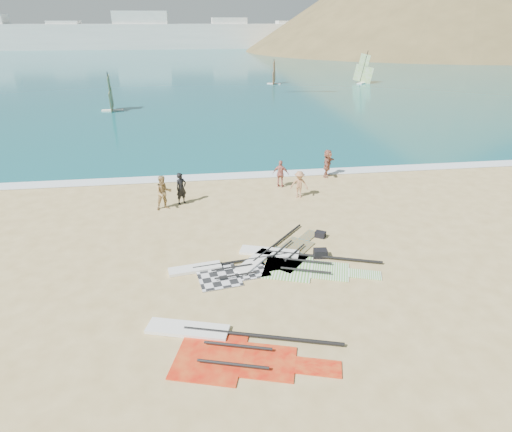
{
  "coord_description": "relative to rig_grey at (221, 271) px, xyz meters",
  "views": [
    {
      "loc": [
        -3.43,
        -13.1,
        8.88
      ],
      "look_at": [
        -1.03,
        4.0,
        1.0
      ],
      "focal_mm": 30.0,
      "sensor_mm": 36.0,
      "label": 1
    }
  ],
  "objects": [
    {
      "name": "windsurfer_centre",
      "position": [
        11.66,
        53.3,
        1.1
      ],
      "size": [
        2.14,
        2.39,
        3.76
      ],
      "rotation": [
        0.0,
        0.0,
        -0.35
      ],
      "color": "white",
      "rests_on": "ground"
    },
    {
      "name": "far_town",
      "position": [
        -12.93,
        148.81,
        4.45
      ],
      "size": [
        160.0,
        8.0,
        12.0
      ],
      "color": "white",
      "rests_on": "ground"
    },
    {
      "name": "ground",
      "position": [
        2.8,
        -1.19,
        -0.05
      ],
      "size": [
        300.0,
        300.0,
        0.0
      ],
      "primitive_type": "plane",
      "color": "#D5BB7C",
      "rests_on": "ground"
    },
    {
      "name": "sea",
      "position": [
        2.8,
        130.81,
        -0.05
      ],
      "size": [
        300.0,
        240.0,
        0.06
      ],
      "primitive_type": "cube",
      "color": "#0D5A5D",
      "rests_on": "ground"
    },
    {
      "name": "surf_line",
      "position": [
        2.8,
        11.11,
        -0.05
      ],
      "size": [
        300.0,
        1.2,
        0.04
      ],
      "primitive_type": "cube",
      "color": "white",
      "rests_on": "ground"
    },
    {
      "name": "beachgoer_right",
      "position": [
        7.3,
        10.31,
        0.82
      ],
      "size": [
        1.25,
        1.64,
        1.73
      ],
      "primitive_type": "imported",
      "rotation": [
        0.0,
        0.0,
        1.04
      ],
      "color": "#AC6953",
      "rests_on": "ground"
    },
    {
      "name": "windsurfer_left",
      "position": [
        -9.51,
        34.29,
        1.18
      ],
      "size": [
        2.29,
        2.78,
        4.15
      ],
      "rotation": [
        0.0,
        0.0,
        0.04
      ],
      "color": "white",
      "rests_on": "ground"
    },
    {
      "name": "rig_red",
      "position": [
        -0.23,
        -4.2,
        0.0
      ],
      "size": [
        6.0,
        3.31,
        0.2
      ],
      "rotation": [
        0.0,
        0.0,
        -0.29
      ],
      "color": "red",
      "rests_on": "ground"
    },
    {
      "name": "rig_orange",
      "position": [
        2.33,
        0.94,
        0.0
      ],
      "size": [
        4.2,
        4.09,
        0.19
      ],
      "rotation": [
        0.0,
        0.0,
        0.86
      ],
      "color": "orange",
      "rests_on": "ground"
    },
    {
      "name": "beachgoer_left",
      "position": [
        -2.49,
        6.52,
        0.85
      ],
      "size": [
        1.04,
        0.91,
        1.8
      ],
      "primitive_type": "imported",
      "rotation": [
        0.0,
        0.0,
        0.3
      ],
      "color": "tan",
      "rests_on": "ground"
    },
    {
      "name": "gear_bag_far",
      "position": [
        4.62,
        2.3,
        0.09
      ],
      "size": [
        0.55,
        0.51,
        0.27
      ],
      "primitive_type": "cube",
      "rotation": [
        0.0,
        0.0,
        -0.58
      ],
      "color": "black",
      "rests_on": "ground"
    },
    {
      "name": "person_wetsuit",
      "position": [
        -1.61,
        7.14,
        0.8
      ],
      "size": [
        0.74,
        0.69,
        1.71
      ],
      "primitive_type": "imported",
      "rotation": [
        0.0,
        0.0,
        0.61
      ],
      "color": "black",
      "rests_on": "ground"
    },
    {
      "name": "beachgoer_back",
      "position": [
        4.07,
        8.9,
        0.75
      ],
      "size": [
        1.02,
        0.71,
        1.61
      ],
      "primitive_type": "imported",
      "rotation": [
        0.0,
        0.0,
        2.77
      ],
      "color": "#BC6B60",
      "rests_on": "ground"
    },
    {
      "name": "rig_green",
      "position": [
        3.04,
        0.3,
        0.0
      ],
      "size": [
        5.63,
        3.35,
        0.2
      ],
      "rotation": [
        0.0,
        0.0,
        -0.33
      ],
      "color": "#58B131",
      "rests_on": "ground"
    },
    {
      "name": "windsurfer_right",
      "position": [
        25.52,
        52.14,
        1.34
      ],
      "size": [
        2.47,
        2.5,
        4.89
      ],
      "rotation": [
        0.0,
        0.0,
        0.83
      ],
      "color": "white",
      "rests_on": "ground"
    },
    {
      "name": "headland_main",
      "position": [
        87.8,
        128.81,
        -0.05
      ],
      "size": [
        143.0,
        143.0,
        45.0
      ],
      "primitive_type": "cone",
      "color": "olive",
      "rests_on": "ground"
    },
    {
      "name": "gear_bag_near",
      "position": [
        4.13,
        0.57,
        0.12
      ],
      "size": [
        0.58,
        0.45,
        0.35
      ],
      "primitive_type": "cube",
      "rotation": [
        0.0,
        0.0,
        -0.1
      ],
      "color": "black",
      "rests_on": "ground"
    },
    {
      "name": "beachgoer_mid",
      "position": [
        4.76,
        7.15,
        0.71
      ],
      "size": [
        1.08,
        0.78,
        1.51
      ],
      "primitive_type": "imported",
      "rotation": [
        0.0,
        0.0,
        -0.24
      ],
      "color": "#AF7852",
      "rests_on": "ground"
    },
    {
      "name": "rig_grey",
      "position": [
        0.0,
        0.0,
        0.0
      ],
      "size": [
        4.93,
        2.25,
        0.19
      ],
      "rotation": [
        0.0,
        0.0,
        0.16
      ],
      "color": "black",
      "rests_on": "ground"
    }
  ]
}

